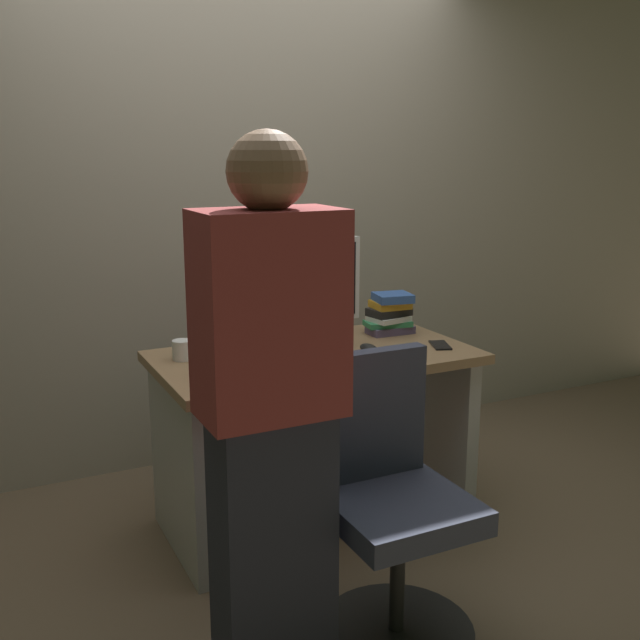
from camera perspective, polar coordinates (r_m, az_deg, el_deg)
ground_plane at (r=3.38m, az=-0.39°, el=-15.01°), size 9.00×9.00×0.00m
wall_back at (r=3.86m, az=-6.68°, el=11.59°), size 6.40×0.10×3.00m
desk at (r=3.18m, az=-0.40°, el=-6.79°), size 1.31×0.71×0.76m
office_chair at (r=2.54m, az=5.33°, el=-14.29°), size 0.52×0.52×0.94m
person_at_desk at (r=2.15m, az=-3.76°, el=-7.40°), size 0.40×0.24×1.64m
monitor at (r=3.15m, az=-1.21°, el=2.51°), size 0.54×0.15×0.46m
keyboard at (r=2.97m, az=-1.14°, el=-3.04°), size 0.43×0.14×0.02m
mouse at (r=3.11m, az=3.71°, el=-2.15°), size 0.06×0.10×0.03m
cup_near_keyboard at (r=2.82m, az=-8.61°, el=-3.26°), size 0.08×0.08×0.09m
cup_by_monitor at (r=3.04m, az=-10.46°, el=-2.27°), size 0.08×0.08×0.08m
book_stack at (r=3.42m, az=5.35°, el=0.50°), size 0.23×0.18×0.19m
cell_phone at (r=3.24m, az=9.14°, el=-1.91°), size 0.12×0.16×0.01m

